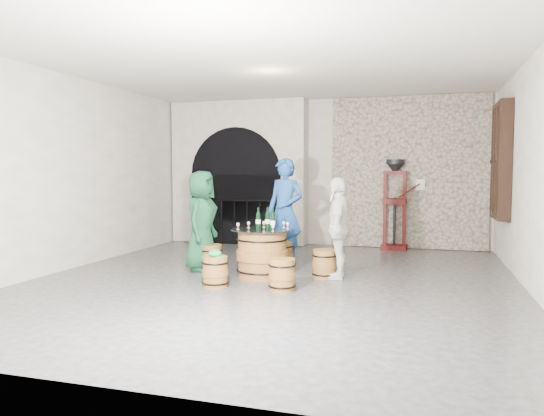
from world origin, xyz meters
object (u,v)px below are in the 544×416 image
(person_white, at_px, (338,228))
(person_blue, at_px, (285,212))
(wine_bottle_left, at_px, (258,220))
(barrel_stool_far, at_px, (283,254))
(person_green, at_px, (201,221))
(barrel_stool_near_left, at_px, (215,272))
(wine_bottle_right, at_px, (268,220))
(barrel_stool_left, at_px, (211,258))
(side_barrel, at_px, (283,235))
(barrel_stool_near_right, at_px, (282,275))
(barrel_table, at_px, (262,253))
(wine_bottle_center, at_px, (273,221))
(corking_press, at_px, (395,197))
(barrel_stool_right, at_px, (324,264))

(person_white, bearing_deg, person_blue, -131.37)
(wine_bottle_left, bearing_deg, barrel_stool_far, 79.63)
(person_green, distance_m, person_white, 2.25)
(barrel_stool_near_left, bearing_deg, person_blue, 75.60)
(person_white, distance_m, wine_bottle_right, 1.10)
(barrel_stool_left, height_order, side_barrel, side_barrel)
(barrel_stool_near_right, bearing_deg, barrel_stool_far, 105.11)
(barrel_table, height_order, person_white, person_white)
(barrel_stool_near_right, height_order, side_barrel, side_barrel)
(person_green, bearing_deg, side_barrel, -17.01)
(barrel_stool_near_left, distance_m, side_barrel, 3.68)
(person_green, height_order, wine_bottle_center, person_green)
(person_blue, xyz_separation_m, wine_bottle_right, (-0.04, -0.91, -0.05))
(corking_press, bearing_deg, barrel_stool_far, -120.59)
(wine_bottle_right, bearing_deg, side_barrel, 100.25)
(person_green, height_order, person_blue, person_blue)
(barrel_stool_right, distance_m, corking_press, 3.51)
(barrel_stool_far, bearing_deg, barrel_stool_near_right, -74.89)
(barrel_table, height_order, barrel_stool_far, barrel_table)
(barrel_stool_near_right, height_order, corking_press, corking_press)
(barrel_table, distance_m, wine_bottle_right, 0.53)
(person_white, bearing_deg, barrel_stool_left, -91.78)
(barrel_table, bearing_deg, corking_press, 62.90)
(barrel_stool_near_left, bearing_deg, barrel_table, 63.69)
(barrel_stool_left, bearing_deg, person_white, 0.97)
(barrel_stool_left, xyz_separation_m, side_barrel, (0.49, 2.64, 0.08))
(person_white, bearing_deg, barrel_stool_near_left, -57.96)
(barrel_table, relative_size, barrel_stool_far, 2.21)
(barrel_stool_left, xyz_separation_m, person_blue, (1.00, 0.88, 0.71))
(barrel_stool_left, distance_m, barrel_stool_right, 1.86)
(wine_bottle_left, height_order, wine_bottle_right, same)
(person_green, xyz_separation_m, corking_press, (2.90, 3.25, 0.27))
(wine_bottle_right, bearing_deg, corking_press, 62.28)
(barrel_stool_left, bearing_deg, corking_press, 50.48)
(wine_bottle_left, relative_size, corking_press, 0.17)
(person_blue, relative_size, wine_bottle_left, 5.70)
(barrel_stool_near_right, xyz_separation_m, person_green, (-1.65, 1.02, 0.60))
(person_white, relative_size, wine_bottle_right, 4.72)
(barrel_stool_right, bearing_deg, corking_press, 75.55)
(barrel_table, distance_m, wine_bottle_center, 0.53)
(barrel_stool_left, bearing_deg, barrel_stool_far, 37.25)
(barrel_table, bearing_deg, person_white, 11.32)
(person_blue, xyz_separation_m, wine_bottle_center, (0.09, -1.07, -0.05))
(barrel_stool_near_left, relative_size, side_barrel, 0.73)
(barrel_stool_left, height_order, barrel_stool_right, same)
(barrel_stool_far, height_order, person_green, person_green)
(barrel_stool_right, height_order, wine_bottle_right, wine_bottle_right)
(barrel_stool_far, relative_size, barrel_stool_near_left, 1.00)
(person_white, height_order, wine_bottle_left, person_white)
(person_white, bearing_deg, wine_bottle_right, -89.22)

